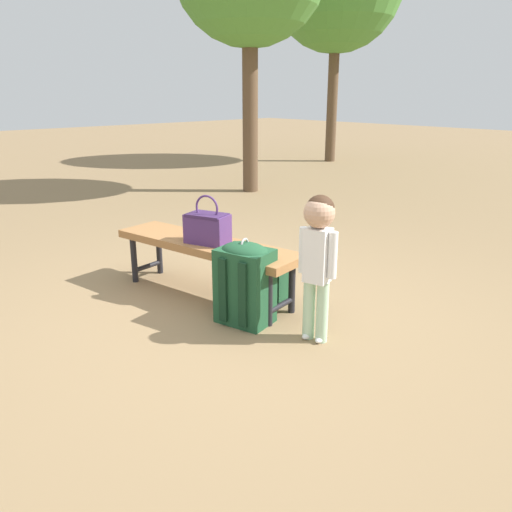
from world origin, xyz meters
The scene contains 6 objects.
ground_plane centered at (0.00, 0.00, 0.00)m, with size 40.00×40.00×0.00m, color #8C704C.
park_bench centered at (-0.52, 0.17, 0.39)m, with size 1.64×0.66×0.45m.
handbag centered at (-0.47, 0.15, 0.58)m, with size 0.36×0.28×0.37m.
child_standing centered at (0.55, 0.22, 0.64)m, with size 0.25×0.19×0.95m.
backpack_large centered at (0.04, 0.07, 0.30)m, with size 0.41×0.37×0.61m.
backpack_small centered at (-0.06, 0.44, 0.17)m, with size 0.23×0.20×0.33m.
Camera 1 is at (2.50, -2.12, 1.55)m, focal length 36.04 mm.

